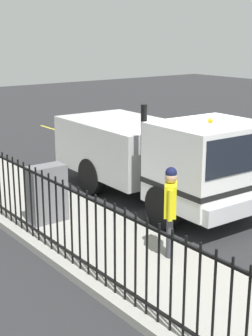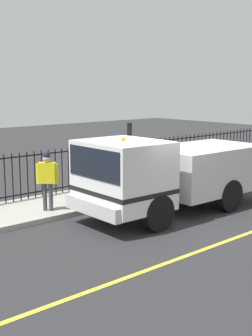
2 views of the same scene
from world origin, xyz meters
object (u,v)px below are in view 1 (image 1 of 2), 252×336
work_truck (162,154)px  worker_standing (170,202)px  traffic_cone (122,151)px  utility_cabinet (47,194)px

work_truck → worker_standing: work_truck is taller
worker_standing → traffic_cone: worker_standing is taller
worker_standing → traffic_cone: 7.60m
worker_standing → utility_cabinet: (0.95, -2.91, -0.41)m
utility_cabinet → traffic_cone: utility_cabinet is taller
work_truck → worker_standing: 3.39m
work_truck → worker_standing: (2.11, 2.65, -0.09)m
utility_cabinet → traffic_cone: size_ratio=1.72×
utility_cabinet → traffic_cone: (-4.72, -3.63, -0.41)m
utility_cabinet → traffic_cone: 5.97m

